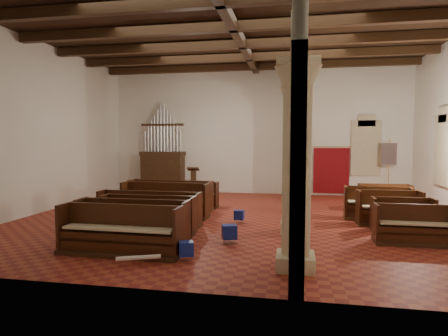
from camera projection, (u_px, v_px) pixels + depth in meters
floor at (238, 219)px, 12.16m from camera, size 14.00×14.00×0.00m
ceiling at (238, 30)px, 11.72m from camera, size 14.00×14.00×0.00m
wall_back at (256, 131)px, 17.83m from camera, size 14.00×0.02×6.00m
wall_front at (186, 112)px, 6.06m from camera, size 14.00×0.02×6.00m
wall_left at (42, 128)px, 13.19m from camera, size 0.02×12.00×6.00m
ceiling_beams at (238, 36)px, 11.73m from camera, size 13.80×11.80×0.30m
arcade at (296, 108)px, 11.58m from camera, size 0.90×11.90×6.00m
window_right_b at (444, 150)px, 13.21m from camera, size 0.03×1.00×2.20m
window_back at (366, 148)px, 16.98m from camera, size 1.00×0.03×2.20m
pipe_organ at (163, 165)px, 18.26m from camera, size 2.10×0.85×4.40m
lectern at (193, 183)px, 17.45m from camera, size 0.58×0.59×1.33m
dossal_curtain at (331, 170)px, 17.26m from camera, size 1.80×0.07×2.17m
processional_banner at (388, 180)px, 16.04m from camera, size 0.60×0.77×2.63m
hymnal_box_a at (186, 249)px, 7.94m from camera, size 0.37×0.33×0.30m
hymnal_box_b at (229, 232)px, 9.30m from camera, size 0.43×0.39×0.35m
hymnal_box_c at (239, 215)px, 11.55m from camera, size 0.31×0.26×0.29m
tube_heater_a at (139, 258)px, 7.62m from camera, size 0.86×0.43×0.09m
tube_heater_b at (118, 246)px, 8.46m from camera, size 1.03×0.25×0.10m
nave_pew_0 at (120, 238)px, 8.36m from camera, size 2.82×0.79×1.10m
nave_pew_1 at (132, 229)px, 9.27m from camera, size 2.84×0.75×1.08m
nave_pew_2 at (148, 221)px, 10.25m from camera, size 2.62×0.73×1.03m
nave_pew_3 at (149, 214)px, 11.19m from camera, size 3.15×0.72×1.02m
nave_pew_4 at (165, 206)px, 12.45m from camera, size 2.98×0.90×1.14m
nave_pew_5 at (170, 201)px, 13.59m from camera, size 3.13×0.93×1.10m
nave_pew_6 at (179, 198)px, 14.34m from camera, size 3.00×0.69×0.98m
aisle_pew_0 at (416, 231)px, 9.15m from camera, size 1.97×0.68×0.97m
aisle_pew_1 at (402, 220)px, 10.42m from camera, size 1.67×0.70×0.95m
aisle_pew_2 at (389, 214)px, 11.22m from camera, size 1.87×0.79×1.04m
aisle_pew_3 at (377, 209)px, 11.93m from camera, size 2.06×0.85×1.07m
aisle_pew_4 at (384, 204)px, 13.02m from camera, size 1.73×0.72×1.02m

